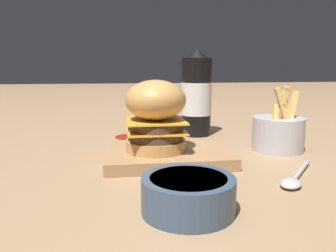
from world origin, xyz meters
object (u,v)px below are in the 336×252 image
object	(u,v)px
fries_basket	(278,133)
burger	(156,115)
serving_board	(168,157)
side_bowl	(188,193)
spoon	(294,180)
ketchup_bottle	(196,96)

from	to	relation	value
fries_basket	burger	bearing A→B (deg)	-170.33
serving_board	fries_basket	distance (m)	0.26
side_bowl	spoon	size ratio (longest dim) A/B	0.89
serving_board	ketchup_bottle	distance (m)	0.29
serving_board	side_bowl	xyz separation A→B (m)	(-0.01, -0.22, 0.01)
burger	spoon	distance (m)	0.27
serving_board	burger	distance (m)	0.08
serving_board	burger	xyz separation A→B (m)	(-0.02, 0.01, 0.08)
fries_basket	spoon	distance (m)	0.22
burger	side_bowl	xyz separation A→B (m)	(0.02, -0.23, -0.07)
side_bowl	spoon	distance (m)	0.20
spoon	serving_board	bearing A→B (deg)	-87.21
serving_board	ketchup_bottle	world-z (taller)	ketchup_bottle
burger	side_bowl	bearing A→B (deg)	-85.78
burger	side_bowl	size ratio (longest dim) A/B	1.14
ketchup_bottle	side_bowl	world-z (taller)	ketchup_bottle
ketchup_bottle	fries_basket	distance (m)	0.25
serving_board	spoon	size ratio (longest dim) A/B	1.78
serving_board	side_bowl	size ratio (longest dim) A/B	1.99
ketchup_bottle	side_bowl	xyz separation A→B (m)	(-0.12, -0.47, -0.08)
serving_board	side_bowl	bearing A→B (deg)	-91.43
burger	ketchup_bottle	size ratio (longest dim) A/B	0.59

